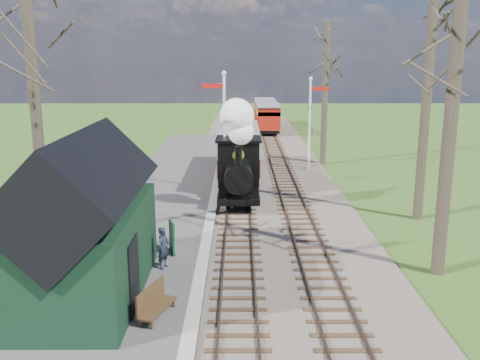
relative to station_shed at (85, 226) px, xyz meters
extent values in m
ellipsoid|color=#385B23|center=(-20.70, 56.00, -17.03)|extent=(57.60, 36.00, 16.20)
ellipsoid|color=#385B23|center=(14.30, 61.00, -20.31)|extent=(70.40, 44.00, 19.80)
ellipsoid|color=#385B23|center=(-3.70, 66.00, -18.67)|extent=(64.00, 40.00, 18.00)
cube|color=brown|center=(5.60, 18.00, -2.22)|extent=(8.00, 60.00, 0.10)
cube|color=brown|center=(3.80, 18.00, -2.13)|extent=(0.07, 60.00, 0.12)
cube|color=brown|center=(4.80, 18.00, -2.13)|extent=(0.07, 60.00, 0.12)
cube|color=#38281C|center=(4.30, 18.00, -2.17)|extent=(1.60, 60.00, 0.09)
cube|color=brown|center=(6.40, 18.00, -2.13)|extent=(0.07, 60.00, 0.12)
cube|color=brown|center=(7.40, 18.00, -2.13)|extent=(0.07, 60.00, 0.12)
cube|color=#38281C|center=(6.90, 18.00, -2.17)|extent=(1.60, 60.00, 0.09)
cube|color=#474442|center=(0.80, 10.00, -2.17)|extent=(5.00, 44.00, 0.20)
cube|color=#B2AD9E|center=(3.10, 10.00, -2.16)|extent=(0.40, 44.00, 0.21)
cube|color=black|center=(0.00, 0.00, -0.77)|extent=(3.00, 6.00, 2.60)
cube|color=black|center=(0.00, 0.00, 1.08)|extent=(3.25, 6.30, 3.25)
cube|color=black|center=(1.52, -1.00, -1.07)|extent=(0.06, 1.20, 2.00)
cylinder|color=silver|center=(3.60, 12.00, 0.73)|extent=(0.14, 0.14, 6.00)
sphere|color=silver|center=(3.60, 12.00, 3.83)|extent=(0.24, 0.24, 0.24)
cube|color=#B7140F|center=(3.05, 12.00, 3.23)|extent=(1.10, 0.08, 0.22)
cube|color=black|center=(3.60, 12.00, 2.13)|extent=(0.18, 0.06, 0.30)
cylinder|color=silver|center=(8.60, 18.00, 0.48)|extent=(0.14, 0.14, 5.50)
sphere|color=silver|center=(8.60, 18.00, 3.33)|extent=(0.24, 0.24, 0.24)
cube|color=#B7140F|center=(9.15, 18.00, 2.73)|extent=(1.10, 0.08, 0.22)
cube|color=black|center=(8.60, 18.00, 1.63)|extent=(0.18, 0.06, 0.30)
cylinder|color=#382D23|center=(-3.00, 5.00, 3.23)|extent=(0.41, 0.41, 11.00)
cylinder|color=#382D23|center=(10.80, 2.00, 3.73)|extent=(0.42, 0.42, 12.00)
cylinder|color=#382D23|center=(12.10, 8.00, 2.73)|extent=(0.40, 0.40, 10.00)
cylinder|color=#382D23|center=(9.80, 20.00, 2.23)|extent=(0.39, 0.39, 9.00)
cube|color=slate|center=(4.60, 32.00, -1.52)|extent=(12.60, 0.02, 0.01)
cube|color=slate|center=(4.60, 32.00, -1.82)|extent=(12.60, 0.02, 0.02)
cylinder|color=slate|center=(4.60, 32.00, -1.77)|extent=(0.08, 0.08, 1.00)
cube|color=black|center=(4.30, 10.24, -1.57)|extent=(1.88, 4.43, 0.28)
cylinder|color=black|center=(4.30, 9.57, -0.57)|extent=(1.22, 2.88, 1.22)
cube|color=black|center=(4.30, 11.57, -0.46)|extent=(1.99, 1.77, 2.21)
cylinder|color=black|center=(4.30, 8.47, 0.42)|extent=(0.31, 0.31, 0.89)
sphere|color=gold|center=(4.30, 9.91, 0.20)|extent=(0.58, 0.58, 0.58)
sphere|color=white|center=(4.40, 8.47, 1.47)|extent=(1.11, 1.11, 1.11)
sphere|color=white|center=(4.20, 8.58, 2.14)|extent=(1.55, 1.55, 1.55)
cylinder|color=black|center=(3.80, 8.91, -1.71)|extent=(0.11, 0.71, 0.71)
cylinder|color=black|center=(4.80, 8.91, -1.71)|extent=(0.11, 0.71, 0.71)
cube|color=black|center=(4.30, 16.24, -1.68)|extent=(2.10, 7.74, 0.33)
cube|color=#531318|center=(4.30, 16.24, -1.02)|extent=(2.21, 7.74, 1.00)
cube|color=beige|center=(4.30, 16.24, -0.02)|extent=(2.21, 7.74, 1.00)
cube|color=slate|center=(4.30, 16.24, 0.53)|extent=(2.32, 7.97, 0.13)
cube|color=black|center=(6.90, 33.78, -1.72)|extent=(1.86, 4.90, 0.29)
cube|color=maroon|center=(6.90, 33.78, -1.14)|extent=(1.96, 4.90, 0.88)
cube|color=beige|center=(6.90, 33.78, -0.25)|extent=(1.96, 4.90, 0.88)
cube|color=slate|center=(6.90, 33.78, 0.24)|extent=(2.06, 5.10, 0.12)
cube|color=black|center=(6.90, 39.28, -1.72)|extent=(1.86, 4.90, 0.29)
cube|color=maroon|center=(6.90, 39.28, -1.14)|extent=(1.96, 4.90, 0.88)
cube|color=beige|center=(6.90, 39.28, -0.25)|extent=(1.96, 4.90, 0.88)
cube|color=slate|center=(6.90, 39.28, 0.24)|extent=(2.06, 5.10, 0.12)
cube|color=#0E4424|center=(1.99, 3.35, -1.49)|extent=(0.31, 0.77, 1.15)
cube|color=silver|center=(2.04, 3.37, -1.49)|extent=(0.22, 0.65, 0.94)
cube|color=#432D18|center=(2.17, -1.35, -1.82)|extent=(0.88, 1.55, 0.06)
cube|color=#432D18|center=(1.99, -1.29, -1.54)|extent=(0.53, 1.43, 0.64)
cube|color=#432D18|center=(2.33, -1.99, -1.96)|extent=(0.06, 0.06, 0.21)
cube|color=#432D18|center=(2.01, -0.72, -1.96)|extent=(0.06, 0.06, 0.21)
imported|color=#1A212E|center=(1.88, 1.99, -1.38)|extent=(0.51, 0.59, 1.38)
camera|label=1|loc=(4.32, -14.29, 4.66)|focal=40.00mm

